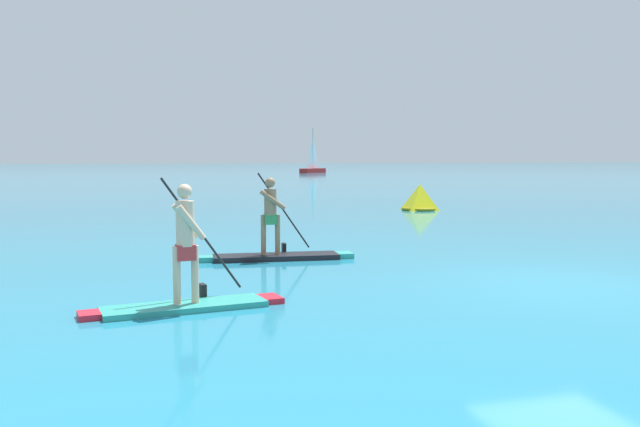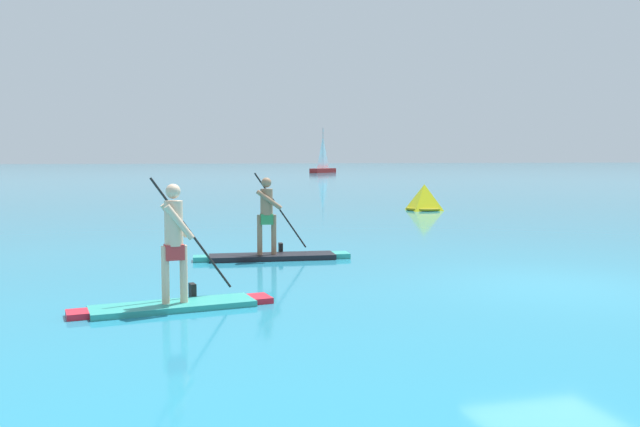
{
  "view_description": "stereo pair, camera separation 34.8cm",
  "coord_description": "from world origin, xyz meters",
  "px_view_note": "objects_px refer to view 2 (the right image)",
  "views": [
    {
      "loc": [
        -7.19,
        -9.85,
        2.17
      ],
      "look_at": [
        -2.11,
        7.99,
        0.62
      ],
      "focal_mm": 37.97,
      "sensor_mm": 36.0,
      "label": 1
    },
    {
      "loc": [
        -6.86,
        -9.95,
        2.17
      ],
      "look_at": [
        -2.11,
        7.99,
        0.62
      ],
      "focal_mm": 37.97,
      "sensor_mm": 36.0,
      "label": 2
    }
  ],
  "objects_px": {
    "paddleboarder_near_left": "(175,279)",
    "sailboat_right_horizon": "(323,167)",
    "paddleboarder_mid_center": "(271,243)",
    "race_marker_buoy": "(424,199)"
  },
  "relations": [
    {
      "from": "race_marker_buoy",
      "to": "sailboat_right_horizon",
      "type": "bearing_deg",
      "value": 78.5
    },
    {
      "from": "paddleboarder_near_left",
      "to": "sailboat_right_horizon",
      "type": "height_order",
      "value": "sailboat_right_horizon"
    },
    {
      "from": "race_marker_buoy",
      "to": "sailboat_right_horizon",
      "type": "height_order",
      "value": "sailboat_right_horizon"
    },
    {
      "from": "paddleboarder_near_left",
      "to": "paddleboarder_mid_center",
      "type": "relative_size",
      "value": 0.87
    },
    {
      "from": "paddleboarder_near_left",
      "to": "sailboat_right_horizon",
      "type": "xyz_separation_m",
      "value": [
        24.04,
        81.23,
        0.35
      ]
    },
    {
      "from": "paddleboarder_near_left",
      "to": "sailboat_right_horizon",
      "type": "bearing_deg",
      "value": 64.96
    },
    {
      "from": "paddleboarder_mid_center",
      "to": "race_marker_buoy",
      "type": "bearing_deg",
      "value": 57.98
    },
    {
      "from": "race_marker_buoy",
      "to": "sailboat_right_horizon",
      "type": "xyz_separation_m",
      "value": [
        13.31,
        65.41,
        0.32
      ]
    },
    {
      "from": "paddleboarder_near_left",
      "to": "paddleboarder_mid_center",
      "type": "distance_m",
      "value": 4.82
    },
    {
      "from": "race_marker_buoy",
      "to": "paddleboarder_near_left",
      "type": "bearing_deg",
      "value": -124.18
    }
  ]
}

